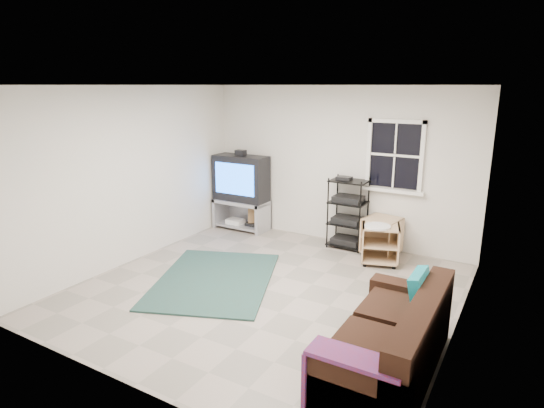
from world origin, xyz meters
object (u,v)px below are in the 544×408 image
Objects in this scene: side_table_right at (380,240)px; av_rack at (348,217)px; sofa at (391,344)px; side_table_left at (383,235)px; tv_unit at (242,186)px.

av_rack is at bearing 150.93° from side_table_right.
av_rack is 3.41m from sofa.
sofa is (0.93, -2.64, -0.04)m from side_table_right.
av_rack reaches higher than side_table_right.
sofa is at bearing -71.66° from side_table_left.
tv_unit is 2.20× the size of side_table_right.
av_rack is 0.78m from side_table_right.
side_table_left is at bearing 108.34° from sofa.
sofa is at bearing -39.11° from tv_unit.
side_table_left is 0.36m from side_table_right.
sofa is (0.99, -2.99, -0.02)m from side_table_left.
av_rack is 0.63× the size of sofa.
side_table_right is 2.79m from sofa.
tv_unit is 0.80× the size of sofa.
av_rack is 1.96× the size of side_table_left.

